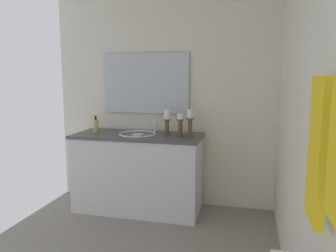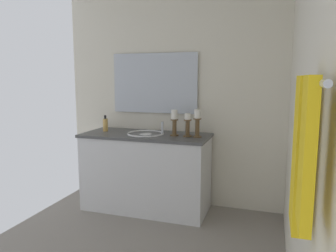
# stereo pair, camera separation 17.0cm
# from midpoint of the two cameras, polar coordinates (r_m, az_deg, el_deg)

# --- Properties ---
(wall_back) EXTENTS (3.03, 0.04, 2.45)m
(wall_back) POSITION_cam_midpoint_polar(r_m,az_deg,el_deg) (2.04, 20.81, 2.18)
(wall_back) COLOR silver
(wall_back) RESTS_ON ground
(wall_left) EXTENTS (0.04, 2.51, 2.45)m
(wall_left) POSITION_cam_midpoint_polar(r_m,az_deg,el_deg) (3.67, -2.09, 5.28)
(wall_left) COLOR silver
(wall_left) RESTS_ON ground
(vanity_cabinet) EXTENTS (0.58, 1.37, 0.83)m
(vanity_cabinet) POSITION_cam_midpoint_polar(r_m,az_deg,el_deg) (3.57, -6.62, -8.05)
(vanity_cabinet) COLOR silver
(vanity_cabinet) RESTS_ON ground
(sink_basin) EXTENTS (0.40, 0.40, 0.24)m
(sink_basin) POSITION_cam_midpoint_polar(r_m,az_deg,el_deg) (3.48, -6.71, -2.08)
(sink_basin) COLOR white
(sink_basin) RESTS_ON vanity_cabinet
(mirror) EXTENTS (0.02, 0.99, 0.67)m
(mirror) POSITION_cam_midpoint_polar(r_m,az_deg,el_deg) (3.69, -5.35, 7.46)
(mirror) COLOR silver
(candle_holder_tall) EXTENTS (0.09, 0.09, 0.28)m
(candle_holder_tall) POSITION_cam_midpoint_polar(r_m,az_deg,el_deg) (3.29, 2.43, 0.66)
(candle_holder_tall) COLOR brown
(candle_holder_tall) RESTS_ON vanity_cabinet
(candle_holder_short) EXTENTS (0.09, 0.09, 0.24)m
(candle_holder_short) POSITION_cam_midpoint_polar(r_m,az_deg,el_deg) (3.31, 0.72, 0.27)
(candle_holder_short) COLOR brown
(candle_holder_short) RESTS_ON vanity_cabinet
(candle_holder_mid) EXTENTS (0.09, 0.09, 0.27)m
(candle_holder_mid) POSITION_cam_midpoint_polar(r_m,az_deg,el_deg) (3.35, -1.63, 0.70)
(candle_holder_mid) COLOR brown
(candle_holder_mid) RESTS_ON vanity_cabinet
(soap_bottle) EXTENTS (0.06, 0.06, 0.18)m
(soap_bottle) POSITION_cam_midpoint_polar(r_m,az_deg,el_deg) (3.69, -13.84, 0.11)
(soap_bottle) COLOR #E5B259
(soap_bottle) RESTS_ON vanity_cabinet
(towel_near_vanity) EXTENTS (0.21, 0.03, 0.54)m
(towel_near_vanity) POSITION_cam_midpoint_polar(r_m,az_deg,el_deg) (1.27, 21.33, -4.06)
(towel_near_vanity) COLOR yellow
(towel_near_vanity) RESTS_ON towel_bar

